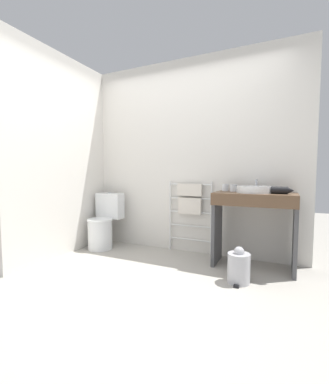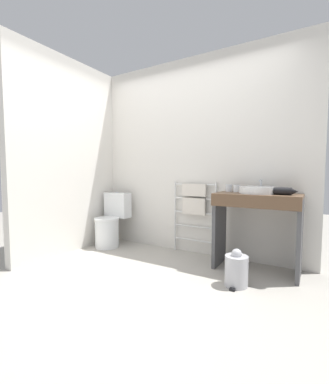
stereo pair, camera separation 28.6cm
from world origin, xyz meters
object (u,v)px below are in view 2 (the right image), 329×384
Objects in this scene: towel_radiator at (194,205)px; cup_near_edge at (237,188)px; toilet at (111,223)px; trash_bin at (236,270)px; cup_near_wall at (229,188)px; hair_dryer at (284,191)px; sink_basin at (258,190)px.

towel_radiator is 0.65m from cup_near_edge.
toilet is at bearing -166.32° from towel_radiator.
towel_radiator is (1.21, 0.29, 0.32)m from toilet.
towel_radiator is 2.67× the size of trash_bin.
cup_near_wall reaches higher than cup_near_edge.
cup_near_edge is (0.59, -0.10, 0.24)m from towel_radiator.
trash_bin is (0.76, -0.70, -0.51)m from towel_radiator.
toilet is at bearing -179.06° from hair_dryer.
sink_basin is (2.05, 0.10, 0.55)m from toilet.
trash_bin is at bearing -42.72° from towel_radiator.
toilet is 0.82× the size of towel_radiator.
sink_basin is at bearing -19.66° from cup_near_wall.
toilet is 1.90m from cup_near_edge.
towel_radiator is 2.47× the size of sink_basin.
towel_radiator reaches higher than sink_basin.
towel_radiator reaches higher than cup_near_wall.
cup_near_edge is (1.80, 0.19, 0.55)m from toilet.
cup_near_edge is at bearing 6.13° from toilet.
toilet reaches higher than trash_bin.
trash_bin is at bearing -74.14° from cup_near_edge.
cup_near_wall is at bearing 7.48° from toilet.
sink_basin is 0.27m from cup_near_edge.
cup_near_edge reaches higher than sink_basin.
toilet is 2.02m from trash_bin.
cup_near_wall is at bearing -8.42° from towel_radiator.
trash_bin is at bearing -98.95° from sink_basin.
sink_basin reaches higher than trash_bin.
sink_basin is 0.28m from hair_dryer.
toilet is 3.56× the size of hair_dryer.
sink_basin is at bearing 81.05° from trash_bin.
trash_bin is (0.17, -0.60, -0.74)m from cup_near_edge.
hair_dryer is (1.11, -0.26, 0.24)m from towel_radiator.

